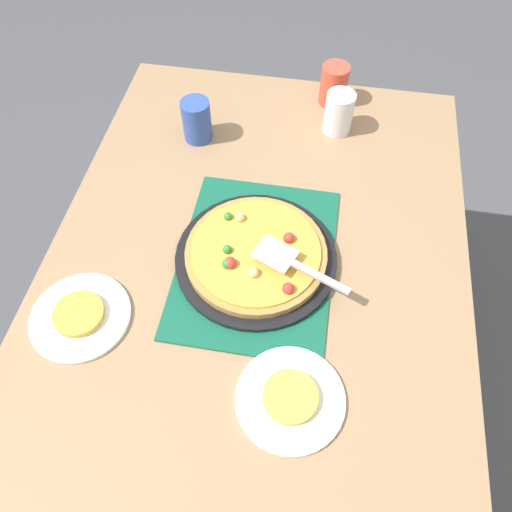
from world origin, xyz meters
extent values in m
plane|color=#4C4C51|center=(0.00, 0.00, 0.00)|extent=(8.00, 8.00, 0.00)
cube|color=#9E7A56|center=(0.00, 0.00, 0.73)|extent=(1.40, 1.00, 0.03)
cube|color=#9E7A56|center=(-0.64, -0.44, 0.36)|extent=(0.07, 0.07, 0.72)
cube|color=#9E7A56|center=(-0.64, 0.44, 0.36)|extent=(0.07, 0.07, 0.72)
cube|color=#145B42|center=(0.00, 0.00, 0.75)|extent=(0.48, 0.36, 0.01)
cylinder|color=black|center=(0.00, 0.00, 0.76)|extent=(0.38, 0.38, 0.01)
cylinder|color=#B78442|center=(0.00, 0.00, 0.78)|extent=(0.33, 0.33, 0.02)
cylinder|color=gold|center=(0.00, 0.00, 0.79)|extent=(0.30, 0.30, 0.01)
sphere|color=#E5CC7F|center=(0.07, 0.01, 0.80)|extent=(0.03, 0.03, 0.03)
sphere|color=#E5CC7F|center=(-0.08, -0.05, 0.80)|extent=(0.02, 0.02, 0.02)
sphere|color=red|center=(0.03, 0.04, 0.80)|extent=(0.02, 0.02, 0.02)
sphere|color=red|center=(-0.04, 0.07, 0.80)|extent=(0.03, 0.03, 0.03)
sphere|color=#338433|center=(0.05, -0.06, 0.80)|extent=(0.03, 0.03, 0.03)
sphere|color=#338433|center=(-0.08, -0.08, 0.80)|extent=(0.02, 0.02, 0.02)
sphere|color=red|center=(0.09, 0.09, 0.80)|extent=(0.03, 0.03, 0.03)
sphere|color=#338433|center=(0.01, -0.06, 0.80)|extent=(0.02, 0.02, 0.02)
sphere|color=red|center=(0.05, -0.05, 0.80)|extent=(0.03, 0.03, 0.03)
cylinder|color=white|center=(0.21, -0.35, 0.76)|extent=(0.22, 0.22, 0.01)
cylinder|color=white|center=(0.32, 0.12, 0.76)|extent=(0.22, 0.22, 0.01)
cylinder|color=gold|center=(0.21, -0.35, 0.77)|extent=(0.11, 0.11, 0.02)
cylinder|color=#EAB747|center=(0.32, 0.12, 0.77)|extent=(0.11, 0.11, 0.02)
cylinder|color=#E04C38|center=(-0.61, 0.13, 0.81)|extent=(0.08, 0.08, 0.12)
cylinder|color=#3351AD|center=(-0.39, -0.23, 0.81)|extent=(0.08, 0.08, 0.12)
cylinder|color=white|center=(-0.49, 0.15, 0.81)|extent=(0.08, 0.08, 0.12)
cube|color=silver|center=(0.02, 0.05, 0.82)|extent=(0.10, 0.11, 0.00)
cube|color=#B2B2B7|center=(0.06, 0.15, 0.82)|extent=(0.07, 0.14, 0.01)
camera|label=1|loc=(0.63, 0.11, 1.72)|focal=34.30mm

